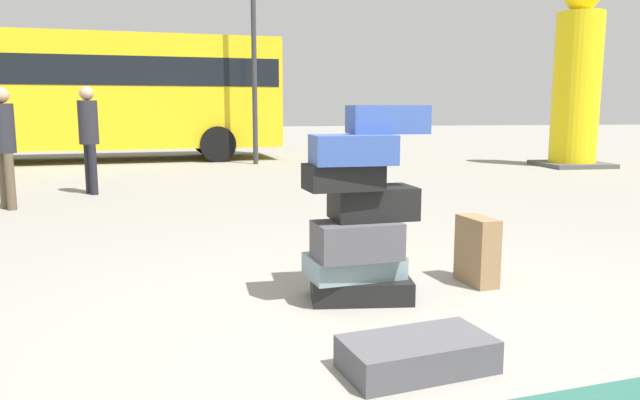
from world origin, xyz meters
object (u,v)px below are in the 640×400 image
Objects in this scene: suitcase_tower at (361,215)px; suitcase_charcoal_right_side at (417,354)px; suitcase_tan_behind_tower at (372,244)px; yellow_dummy_statue at (577,83)px; person_tourist_with_camera at (89,131)px; parked_bus at (86,89)px; suitcase_brown_foreground_far at (477,251)px; person_bearded_onlooker at (3,137)px.

suitcase_tower is 1.30m from suitcase_charcoal_right_side.
suitcase_tan_behind_tower is 10.20m from yellow_dummy_statue.
yellow_dummy_statue is (7.09, 8.85, 1.31)m from suitcase_tower.
yellow_dummy_statue is at bearing 43.01° from suitcase_charcoal_right_side.
person_tourist_with_camera is at bearing 117.55° from suitcase_tower.
person_tourist_with_camera is 10.62m from yellow_dummy_statue.
yellow_dummy_statue is at bearing 51.33° from suitcase_tower.
yellow_dummy_statue is at bearing 68.09° from suitcase_tan_behind_tower.
suitcase_tower is at bearing -1.79° from person_tourist_with_camera.
suitcase_tower is 1.52m from suitcase_tan_behind_tower.
suitcase_charcoal_right_side is at bearing -5.61° from person_tourist_with_camera.
parked_bus is (-1.34, 6.26, 0.82)m from person_tourist_with_camera.
suitcase_charcoal_right_side is at bearing -125.08° from yellow_dummy_statue.
suitcase_brown_foreground_far is 0.31× the size of person_tourist_with_camera.
parked_bus is (-5.40, 11.90, 1.57)m from suitcase_brown_foreground_far.
suitcase_charcoal_right_side is 7.00m from person_bearded_onlooker.
suitcase_tower is 2.71× the size of suitcase_tan_behind_tower.
parked_bus reaches higher than suitcase_tower.
parked_bus is at bearing 162.76° from person_tourist_with_camera.
suitcase_tower is 0.32× the size of yellow_dummy_statue.
person_bearded_onlooker is at bearing 112.43° from suitcase_charcoal_right_side.
person_bearded_onlooker reaches higher than suitcase_tower.
person_bearded_onlooker is 0.97× the size of person_tourist_with_camera.
person_bearded_onlooker is at bearing -93.59° from parked_bus.
suitcase_tan_behind_tower is 0.30× the size of person_tourist_with_camera.
person_bearded_onlooker is at bearing 130.46° from suitcase_tower.
suitcase_charcoal_right_side is 0.08× the size of parked_bus.
suitcase_tan_behind_tower is 0.05× the size of parked_bus.
suitcase_brown_foreground_far reaches higher than suitcase_tan_behind_tower.
suitcase_tan_behind_tower is 0.12× the size of yellow_dummy_statue.
person_bearded_onlooker is at bearing 128.50° from suitcase_brown_foreground_far.
suitcase_brown_foreground_far is 6.98m from person_tourist_with_camera.
suitcase_tower is 12.98m from parked_bus.
suitcase_tower is 1.76× the size of suitcase_charcoal_right_side.
suitcase_brown_foreground_far is 1.73m from suitcase_charcoal_right_side.
person_tourist_with_camera reaches higher than suitcase_tower.
suitcase_charcoal_right_side is at bearing -5.07° from person_bearded_onlooker.
person_tourist_with_camera is at bearing 101.81° from suitcase_charcoal_right_side.
parked_bus is at bearing 164.02° from yellow_dummy_statue.
suitcase_tan_behind_tower is (0.38, 2.54, -0.00)m from suitcase_charcoal_right_side.
suitcase_tan_behind_tower is (0.42, 1.36, -0.54)m from suitcase_tower.
suitcase_tan_behind_tower is at bearing 8.31° from person_tourist_with_camera.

